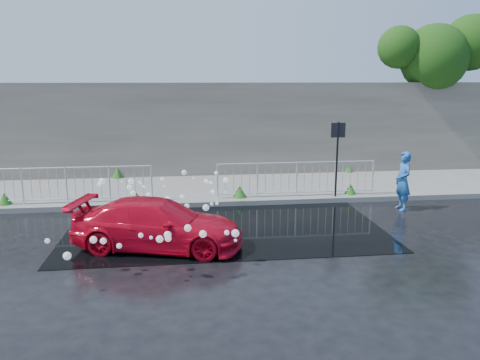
# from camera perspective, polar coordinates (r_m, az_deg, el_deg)

# --- Properties ---
(ground) EXTENTS (90.00, 90.00, 0.00)m
(ground) POSITION_cam_1_polar(r_m,az_deg,el_deg) (11.37, -3.98, -7.23)
(ground) COLOR black
(ground) RESTS_ON ground
(pavement) EXTENTS (30.00, 4.00, 0.15)m
(pavement) POSITION_cam_1_polar(r_m,az_deg,el_deg) (16.15, -4.95, -1.09)
(pavement) COLOR slate
(pavement) RESTS_ON ground
(curb) EXTENTS (30.00, 0.25, 0.16)m
(curb) POSITION_cam_1_polar(r_m,az_deg,el_deg) (14.21, -4.65, -2.91)
(curb) COLOR slate
(curb) RESTS_ON ground
(retaining_wall) EXTENTS (30.00, 0.60, 3.50)m
(retaining_wall) POSITION_cam_1_polar(r_m,az_deg,el_deg) (18.02, -5.33, 6.17)
(retaining_wall) COLOR #59544B
(retaining_wall) RESTS_ON pavement
(puddle) EXTENTS (8.00, 5.00, 0.01)m
(puddle) POSITION_cam_1_polar(r_m,az_deg,el_deg) (12.35, -1.91, -5.58)
(puddle) COLOR black
(puddle) RESTS_ON ground
(sign_post) EXTENTS (0.45, 0.06, 2.50)m
(sign_post) POSITION_cam_1_polar(r_m,az_deg,el_deg) (14.75, 11.79, 3.94)
(sign_post) COLOR black
(sign_post) RESTS_ON ground
(tree) EXTENTS (4.94, 2.67, 6.31)m
(tree) POSITION_cam_1_polar(r_m,az_deg,el_deg) (20.88, 23.31, 14.05)
(tree) COLOR #332114
(tree) RESTS_ON ground
(railing_left) EXTENTS (5.05, 0.05, 1.10)m
(railing_left) POSITION_cam_1_polar(r_m,az_deg,el_deg) (14.80, -20.41, -0.43)
(railing_left) COLOR silver
(railing_left) RESTS_ON pavement
(railing_right) EXTENTS (5.05, 0.05, 1.10)m
(railing_right) POSITION_cam_1_polar(r_m,az_deg,el_deg) (14.82, 6.92, 0.27)
(railing_right) COLOR silver
(railing_right) RESTS_ON pavement
(weeds) EXTENTS (12.17, 3.93, 0.40)m
(weeds) POSITION_cam_1_polar(r_m,az_deg,el_deg) (15.64, -6.36, -0.64)
(weeds) COLOR #224D14
(weeds) RESTS_ON pavement
(water_spray) EXTENTS (3.73, 5.54, 1.04)m
(water_spray) POSITION_cam_1_polar(r_m,az_deg,el_deg) (11.70, -9.72, -3.35)
(water_spray) COLOR white
(water_spray) RESTS_ON ground
(red_car) EXTENTS (4.12, 2.46, 1.12)m
(red_car) POSITION_cam_1_polar(r_m,az_deg,el_deg) (10.80, -9.99, -5.33)
(red_car) COLOR red
(red_car) RESTS_ON ground
(person) EXTENTS (0.42, 0.64, 1.73)m
(person) POSITION_cam_1_polar(r_m,az_deg,el_deg) (14.45, 19.26, -0.11)
(person) COLOR #225DAD
(person) RESTS_ON ground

